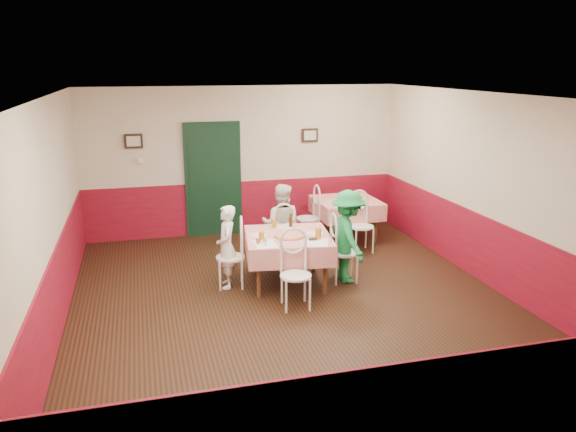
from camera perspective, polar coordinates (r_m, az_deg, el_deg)
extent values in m
plane|color=black|center=(7.88, 0.40, -8.65)|extent=(7.00, 7.00, 0.00)
plane|color=white|center=(7.22, 0.44, 12.13)|extent=(7.00, 7.00, 0.00)
cube|color=beige|center=(10.77, -4.52, 5.62)|extent=(6.00, 0.10, 2.80)
cube|color=beige|center=(4.33, 12.91, -9.63)|extent=(6.00, 0.10, 2.80)
cube|color=beige|center=(7.26, -23.07, -0.30)|extent=(0.10, 7.00, 2.80)
cube|color=beige|center=(8.69, 19.88, 2.42)|extent=(0.10, 7.00, 2.80)
cube|color=maroon|center=(10.94, -4.41, 0.95)|extent=(6.00, 0.03, 1.00)
cube|color=maroon|center=(4.78, 12.15, -19.40)|extent=(6.00, 0.03, 1.00)
cube|color=maroon|center=(7.53, -22.25, -6.90)|extent=(0.03, 7.00, 1.00)
cube|color=maroon|center=(8.91, 19.28, -3.23)|extent=(0.03, 7.00, 1.00)
cube|color=black|center=(10.70, -7.60, 3.55)|extent=(0.96, 0.06, 2.10)
cube|color=black|center=(10.49, -15.42, 7.34)|extent=(0.32, 0.03, 0.26)
cube|color=black|center=(10.96, 2.24, 8.20)|extent=(0.32, 0.03, 0.26)
cube|color=white|center=(10.54, -14.74, 5.50)|extent=(0.10, 0.03, 0.10)
cube|color=red|center=(8.35, 0.00, -4.47)|extent=(1.38, 1.38, 0.77)
cube|color=red|center=(10.52, 5.92, -0.37)|extent=(1.13, 1.13, 0.77)
cylinder|color=#B74723|center=(8.15, 0.12, -2.01)|extent=(0.49, 0.49, 0.03)
cylinder|color=white|center=(8.19, -2.97, -1.99)|extent=(0.28, 0.28, 0.01)
cylinder|color=white|center=(8.28, 2.71, -1.81)|extent=(0.28, 0.28, 0.01)
cylinder|color=white|center=(8.60, -0.43, -1.14)|extent=(0.28, 0.28, 0.01)
cylinder|color=#BF7219|center=(7.92, -2.72, -2.14)|extent=(0.09, 0.09, 0.14)
cylinder|color=#BF7219|center=(8.04, 3.09, -1.80)|extent=(0.10, 0.10, 0.16)
cylinder|color=#BF7219|center=(8.58, -1.43, -0.77)|extent=(0.08, 0.08, 0.13)
cylinder|color=#381C0A|center=(8.58, 0.28, -0.54)|extent=(0.06, 0.06, 0.20)
cylinder|color=silver|center=(7.79, -2.66, -2.62)|extent=(0.04, 0.04, 0.09)
cylinder|color=silver|center=(7.74, -2.29, -2.73)|extent=(0.04, 0.04, 0.09)
cylinder|color=#B23319|center=(7.82, -3.11, -2.55)|extent=(0.04, 0.04, 0.09)
cube|color=white|center=(7.83, -2.34, -2.86)|extent=(0.30, 0.40, 0.00)
cube|color=white|center=(7.91, 3.01, -2.67)|extent=(0.42, 0.48, 0.00)
cube|color=black|center=(8.01, 2.51, -2.36)|extent=(0.12, 0.10, 0.02)
imported|color=gray|center=(8.22, -6.25, -3.13)|extent=(0.34, 0.48, 1.23)
imported|color=gray|center=(9.11, -0.69, -0.84)|extent=(0.79, 0.71, 1.34)
imported|color=gray|center=(8.40, 6.11, -2.09)|extent=(0.54, 0.92, 1.40)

